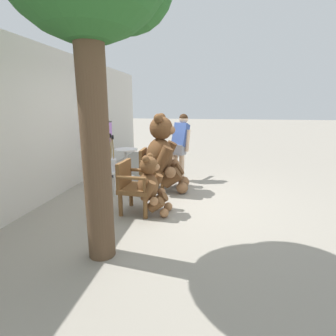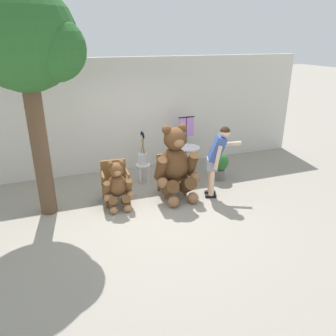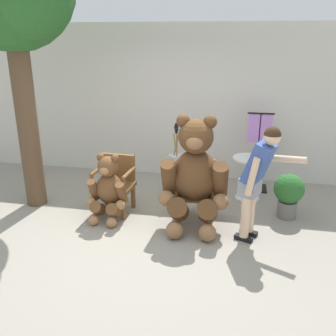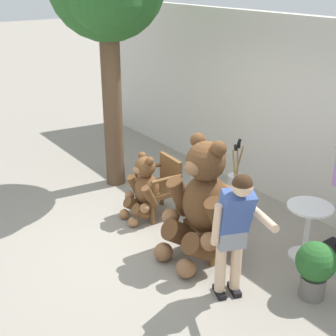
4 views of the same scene
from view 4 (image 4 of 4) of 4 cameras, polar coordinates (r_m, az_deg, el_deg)
name	(u,v)px [view 4 (image 4 of 4)]	position (r m, az deg, el deg)	size (l,w,h in m)	color
ground_plane	(151,243)	(6.32, -2.03, -9.09)	(60.00, 60.00, 0.00)	gray
back_wall	(284,112)	(7.24, 13.94, 6.63)	(10.00, 0.16, 2.80)	beige
wooden_chair_left	(161,185)	(6.84, -0.86, -2.03)	(0.59, 0.55, 0.86)	brown
wooden_chair_right	(217,218)	(5.97, 5.99, -6.13)	(0.58, 0.54, 0.86)	brown
teddy_bear_large	(202,202)	(5.66, 4.11, -4.12)	(0.96, 0.91, 1.59)	brown
teddy_bear_small	(144,188)	(6.69, -2.98, -2.45)	(0.59, 0.58, 0.99)	brown
person_visitor	(234,225)	(4.92, 8.05, -6.95)	(0.83, 0.47, 1.56)	black
white_stool	(235,199)	(6.74, 8.12, -3.72)	(0.34, 0.34, 0.46)	silver
brush_bucket	(236,181)	(6.62, 8.25, -1.61)	(0.22, 0.22, 0.79)	silver
round_side_table	(308,225)	(6.07, 16.68, -6.73)	(0.56, 0.56, 0.72)	white
potted_plant	(315,266)	(5.41, 17.52, -11.37)	(0.44, 0.44, 0.68)	slate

